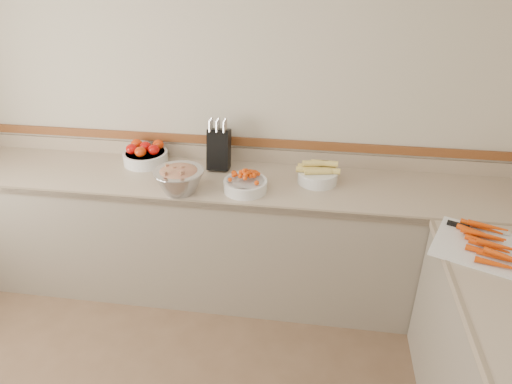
# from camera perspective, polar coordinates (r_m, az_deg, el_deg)

# --- Properties ---
(back_wall) EXTENTS (4.00, 0.00, 4.00)m
(back_wall) POSITION_cam_1_polar(r_m,az_deg,el_deg) (3.20, -4.59, 10.71)
(back_wall) COLOR beige
(back_wall) RESTS_ON ground_plane
(counter_back) EXTENTS (4.00, 0.65, 1.08)m
(counter_back) POSITION_cam_1_polar(r_m,az_deg,el_deg) (3.28, -5.24, -5.29)
(counter_back) COLOR tan
(counter_back) RESTS_ON ground_plane
(knife_block) EXTENTS (0.15, 0.18, 0.36)m
(knife_block) POSITION_cam_1_polar(r_m,az_deg,el_deg) (3.15, -4.67, 5.48)
(knife_block) COLOR black
(knife_block) RESTS_ON counter_back
(tomato_bowl) EXTENTS (0.31, 0.31, 0.15)m
(tomato_bowl) POSITION_cam_1_polar(r_m,az_deg,el_deg) (3.34, -13.67, 4.57)
(tomato_bowl) COLOR white
(tomato_bowl) RESTS_ON counter_back
(cherry_tomato_bowl) EXTENTS (0.28, 0.28, 0.15)m
(cherry_tomato_bowl) POSITION_cam_1_polar(r_m,az_deg,el_deg) (2.87, -1.35, 1.09)
(cherry_tomato_bowl) COLOR white
(cherry_tomato_bowl) RESTS_ON counter_back
(corn_bowl) EXTENTS (0.29, 0.26, 0.15)m
(corn_bowl) POSITION_cam_1_polar(r_m,az_deg,el_deg) (3.00, 7.73, 2.24)
(corn_bowl) COLOR white
(corn_bowl) RESTS_ON counter_back
(rhubarb_bowl) EXTENTS (0.32, 0.32, 0.18)m
(rhubarb_bowl) POSITION_cam_1_polar(r_m,az_deg,el_deg) (2.88, -9.58, 1.68)
(rhubarb_bowl) COLOR #B2B2BA
(rhubarb_bowl) RESTS_ON counter_back
(cutting_board) EXTENTS (0.64, 0.58, 0.07)m
(cutting_board) POSITION_cam_1_polar(r_m,az_deg,el_deg) (2.62, 27.14, -6.04)
(cutting_board) COLOR silver
(cutting_board) RESTS_ON counter_right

